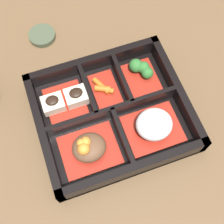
# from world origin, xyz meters

# --- Properties ---
(ground_plane) EXTENTS (3.00, 3.00, 0.00)m
(ground_plane) POSITION_xyz_m (0.00, 0.00, 0.00)
(ground_plane) COLOR brown
(bento_base) EXTENTS (0.28, 0.24, 0.01)m
(bento_base) POSITION_xyz_m (0.00, 0.00, 0.01)
(bento_base) COLOR black
(bento_base) RESTS_ON ground_plane
(bento_rim) EXTENTS (0.28, 0.24, 0.04)m
(bento_rim) POSITION_xyz_m (-0.00, -0.00, 0.02)
(bento_rim) COLOR black
(bento_rim) RESTS_ON ground_plane
(bowl_rice) EXTENTS (0.10, 0.09, 0.05)m
(bowl_rice) POSITION_xyz_m (-0.06, 0.05, 0.03)
(bowl_rice) COLOR maroon
(bowl_rice) RESTS_ON bento_base
(bowl_stew) EXTENTS (0.10, 0.09, 0.05)m
(bowl_stew) POSITION_xyz_m (0.06, 0.05, 0.03)
(bowl_stew) COLOR maroon
(bowl_stew) RESTS_ON bento_base
(bowl_greens) EXTENTS (0.06, 0.09, 0.03)m
(bowl_greens) POSITION_xyz_m (-0.08, -0.06, 0.02)
(bowl_greens) COLOR maroon
(bowl_greens) RESTS_ON bento_base
(bowl_carrots) EXTENTS (0.05, 0.09, 0.02)m
(bowl_carrots) POSITION_xyz_m (-0.00, -0.05, 0.02)
(bowl_carrots) COLOR maroon
(bowl_carrots) RESTS_ON bento_base
(bowl_tofu) EXTENTS (0.09, 0.09, 0.04)m
(bowl_tofu) POSITION_xyz_m (0.07, -0.05, 0.02)
(bowl_tofu) COLOR maroon
(bowl_tofu) RESTS_ON bento_base
(sauce_dish) EXTENTS (0.06, 0.06, 0.01)m
(sauce_dish) POSITION_xyz_m (0.08, -0.23, 0.01)
(sauce_dish) COLOR #424C38
(sauce_dish) RESTS_ON ground_plane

